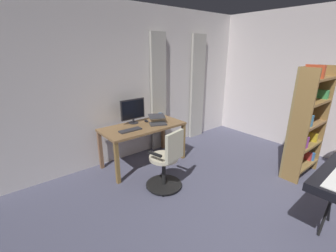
{
  "coord_description": "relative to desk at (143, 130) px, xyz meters",
  "views": [
    {
      "loc": [
        2.33,
        0.58,
        2.06
      ],
      "look_at": [
        0.14,
        -2.11,
        0.87
      ],
      "focal_mm": 24.35,
      "sensor_mm": 36.0,
      "label": 1
    }
  ],
  "objects": [
    {
      "name": "bookshelf",
      "position": [
        -1.87,
        1.97,
        0.26
      ],
      "size": [
        0.79,
        0.3,
        1.84
      ],
      "color": "olive",
      "rests_on": "ground"
    },
    {
      "name": "curtain_left_panel",
      "position": [
        -1.79,
        -0.4,
        0.53
      ],
      "size": [
        0.4,
        0.06,
        2.37
      ],
      "primitive_type": "cube",
      "color": "#B6B4AA",
      "rests_on": "ground"
    },
    {
      "name": "office_chair",
      "position": [
        0.19,
        0.92,
        -0.21
      ],
      "size": [
        0.56,
        0.56,
        0.96
      ],
      "rotation": [
        0.0,
        0.0,
        3.37
      ],
      "color": "black",
      "rests_on": "ground"
    },
    {
      "name": "ground_plane",
      "position": [
        -0.23,
        2.71,
        -0.65
      ],
      "size": [
        8.37,
        8.37,
        0.0
      ],
      "primitive_type": "plane",
      "color": "#505066"
    },
    {
      "name": "computer_keyboard",
      "position": [
        0.32,
        0.1,
        0.1
      ],
      "size": [
        0.39,
        0.13,
        0.02
      ],
      "primitive_type": "cube",
      "color": "#333338",
      "rests_on": "desk"
    },
    {
      "name": "computer_mouse",
      "position": [
        -0.17,
        -0.14,
        0.11
      ],
      "size": [
        0.06,
        0.1,
        0.04
      ],
      "primitive_type": "ellipsoid",
      "color": "black",
      "rests_on": "desk"
    },
    {
      "name": "curtain_right_panel",
      "position": [
        -0.66,
        -0.4,
        0.53
      ],
      "size": [
        0.35,
        0.06,
        2.37
      ],
      "primitive_type": "cube",
      "color": "#B6B4AA",
      "rests_on": "ground"
    },
    {
      "name": "computer_monitor",
      "position": [
        0.05,
        -0.24,
        0.34
      ],
      "size": [
        0.48,
        0.18,
        0.45
      ],
      "color": "#232328",
      "rests_on": "desk"
    },
    {
      "name": "back_room_partition",
      "position": [
        -0.23,
        -0.51,
        0.76
      ],
      "size": [
        5.47,
        0.1,
        2.83
      ],
      "primitive_type": "cube",
      "color": "silver",
      "rests_on": "ground"
    },
    {
      "name": "laptop",
      "position": [
        -0.27,
        0.08,
        0.14
      ],
      "size": [
        0.41,
        0.42,
        0.15
      ],
      "rotation": [
        0.0,
        0.0,
        -0.44
      ],
      "color": "#333338",
      "rests_on": "desk"
    },
    {
      "name": "desk",
      "position": [
        0.0,
        0.0,
        0.0
      ],
      "size": [
        1.49,
        0.71,
        0.74
      ],
      "color": "olive",
      "rests_on": "ground"
    },
    {
      "name": "mug_tea",
      "position": [
        -0.53,
        -0.19,
        0.14
      ],
      "size": [
        0.12,
        0.08,
        0.1
      ],
      "color": "teal",
      "rests_on": "desk"
    }
  ]
}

